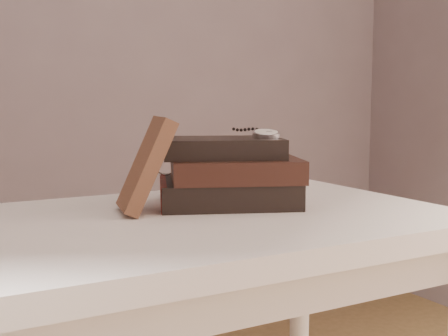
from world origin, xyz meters
TOP-DOWN VIEW (x-y plane):
  - table at (0.00, 0.35)m, footprint 1.00×0.60m
  - book_stack at (0.13, 0.41)m, footprint 0.32×0.27m
  - journal at (-0.04, 0.41)m, footprint 0.12×0.13m
  - pocket_watch at (0.19, 0.37)m, footprint 0.07×0.16m
  - eyeglasses at (0.07, 0.53)m, footprint 0.15×0.16m

SIDE VIEW (x-z plane):
  - table at x=0.00m, z-range 0.28..1.03m
  - book_stack at x=0.13m, z-range 0.75..0.88m
  - eyeglasses at x=0.07m, z-range 0.80..0.85m
  - journal at x=-0.04m, z-range 0.75..0.93m
  - pocket_watch at x=0.19m, z-range 0.88..0.90m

